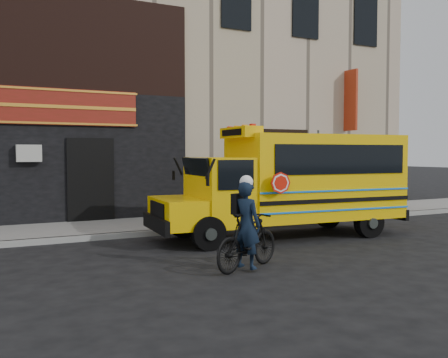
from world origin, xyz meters
TOP-DOWN VIEW (x-y plane):
  - ground at (0.00, 0.00)m, footprint 120.00×120.00m
  - curb at (0.00, 2.60)m, footprint 40.00×0.20m
  - sidewalk at (0.00, 4.10)m, footprint 40.00×3.00m
  - building at (-0.04, 10.45)m, footprint 20.00×10.70m
  - school_bus at (1.25, 0.78)m, footprint 7.04×2.64m
  - sign_pole at (3.49, 2.62)m, footprint 0.07×0.26m
  - bicycle at (-1.76, -2.00)m, footprint 1.90×1.20m
  - cyclist at (-1.84, -2.09)m, footprint 0.63×0.73m

SIDE VIEW (x-z plane):
  - ground at x=0.00m, z-range 0.00..0.00m
  - curb at x=0.00m, z-range 0.00..0.15m
  - sidewalk at x=0.00m, z-range 0.00..0.15m
  - bicycle at x=-1.76m, z-range 0.00..1.11m
  - cyclist at x=-1.84m, z-range 0.00..1.68m
  - school_bus at x=1.25m, z-range 0.05..2.97m
  - sign_pole at x=3.49m, z-range 0.16..3.15m
  - building at x=-0.04m, z-range 0.13..12.13m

